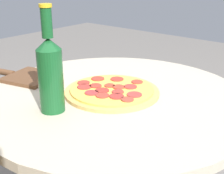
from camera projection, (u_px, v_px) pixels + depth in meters
The scene contains 4 objects.
table at pixel (115, 148), 1.00m from camera, with size 0.81×0.81×0.73m.
pizza at pixel (112, 91), 0.94m from camera, with size 0.29×0.29×0.02m.
beer_bottle at pixel (50, 72), 0.79m from camera, with size 0.07×0.07×0.28m.
pizza_paddle at pixel (25, 76), 1.07m from camera, with size 0.31×0.19×0.02m.
Camera 1 is at (-0.55, 0.67, 1.09)m, focal length 50.00 mm.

